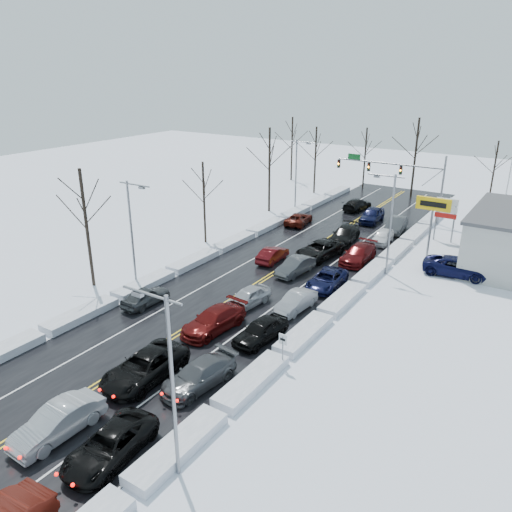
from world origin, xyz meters
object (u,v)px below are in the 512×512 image
Objects in this scene: traffic_signal_mast at (400,173)px; flagpole at (511,178)px; tires_plus_sign at (433,208)px; oncoming_car_0 at (272,261)px.

flagpole reaches higher than traffic_signal_mast.
tires_plus_sign is 15.87m from oncoming_car_0.
traffic_signal_mast is 11.90m from flagpole.
tires_plus_sign reaches higher than oncoming_car_0.
flagpole is (11.72, 2.01, 0.45)m from traffic_signal_mast.
tires_plus_sign is at bearing -59.54° from traffic_signal_mast.
traffic_signal_mast is 22.25m from oncoming_car_0.
flagpole is 29.06m from oncoming_car_0.
oncoming_car_0 is (-5.06, -20.96, -5.48)m from traffic_signal_mast.
traffic_signal_mast reaches higher than oncoming_car_0.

